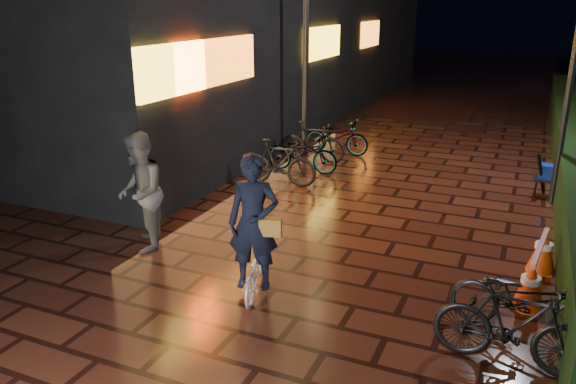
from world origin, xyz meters
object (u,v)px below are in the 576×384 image
at_px(cyclist, 255,244).
at_px(traffic_barrier, 537,267).
at_px(bystander_person, 140,192).
at_px(cart_assembly, 548,174).

distance_m(cyclist, traffic_barrier, 3.83).
bearing_deg(bystander_person, cart_assembly, 99.05).
height_order(cyclist, cart_assembly, cyclist).
height_order(bystander_person, cart_assembly, bystander_person).
xyz_separation_m(bystander_person, traffic_barrier, (5.71, 1.06, -0.62)).
relative_size(cyclist, cart_assembly, 2.02).
xyz_separation_m(cyclist, traffic_barrier, (3.44, 1.64, -0.40)).
bearing_deg(traffic_barrier, cart_assembly, 88.32).
xyz_separation_m(bystander_person, cyclist, (2.27, -0.58, -0.22)).
distance_m(cyclist, cart_assembly, 6.82).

